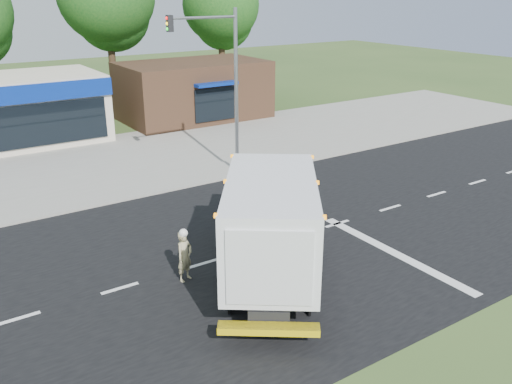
# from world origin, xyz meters

# --- Properties ---
(ground) EXTENTS (120.00, 120.00, 0.00)m
(ground) POSITION_xyz_m (0.00, 0.00, 0.00)
(ground) COLOR #385123
(ground) RESTS_ON ground
(road_asphalt) EXTENTS (60.00, 14.00, 0.02)m
(road_asphalt) POSITION_xyz_m (0.00, 0.00, 0.00)
(road_asphalt) COLOR black
(road_asphalt) RESTS_ON ground
(sidewalk) EXTENTS (60.00, 2.40, 0.12)m
(sidewalk) POSITION_xyz_m (0.00, 8.20, 0.06)
(sidewalk) COLOR gray
(sidewalk) RESTS_ON ground
(parking_apron) EXTENTS (60.00, 9.00, 0.02)m
(parking_apron) POSITION_xyz_m (0.00, 14.00, 0.01)
(parking_apron) COLOR gray
(parking_apron) RESTS_ON ground
(lane_markings) EXTENTS (55.20, 7.00, 0.01)m
(lane_markings) POSITION_xyz_m (1.35, -1.35, 0.02)
(lane_markings) COLOR silver
(lane_markings) RESTS_ON road_asphalt
(ems_box_truck) EXTENTS (6.79, 8.08, 3.61)m
(ems_box_truck) POSITION_xyz_m (-1.57, -1.90, 2.08)
(ems_box_truck) COLOR black
(ems_box_truck) RESTS_ON ground
(emergency_worker) EXTENTS (0.72, 0.61, 1.80)m
(emergency_worker) POSITION_xyz_m (-4.02, -0.64, 0.89)
(emergency_worker) COLOR tan
(emergency_worker) RESTS_ON ground
(brown_storefront) EXTENTS (10.00, 6.70, 4.00)m
(brown_storefront) POSITION_xyz_m (7.00, 19.98, 2.00)
(brown_storefront) COLOR #382316
(brown_storefront) RESTS_ON ground
(traffic_signal_pole) EXTENTS (3.51, 0.25, 8.00)m
(traffic_signal_pole) POSITION_xyz_m (2.35, 7.60, 4.92)
(traffic_signal_pole) COLOR gray
(traffic_signal_pole) RESTS_ON ground
(background_trees) EXTENTS (36.77, 7.39, 12.10)m
(background_trees) POSITION_xyz_m (-0.85, 28.16, 7.38)
(background_trees) COLOR #332114
(background_trees) RESTS_ON ground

